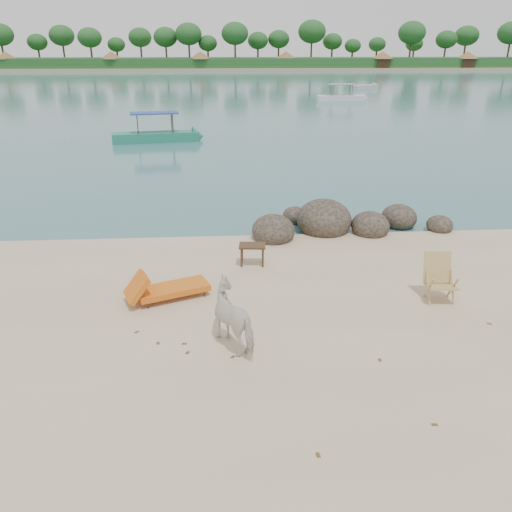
{
  "coord_description": "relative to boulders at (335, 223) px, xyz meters",
  "views": [
    {
      "loc": [
        -1.45,
        -8.54,
        5.41
      ],
      "look_at": [
        -0.73,
        2.0,
        1.0
      ],
      "focal_mm": 35.0,
      "sensor_mm": 36.0,
      "label": 1
    }
  ],
  "objects": [
    {
      "name": "water",
      "position": [
        -2.1,
        83.64,
        -0.25
      ],
      "size": [
        400.0,
        400.0,
        0.0
      ],
      "primitive_type": "plane",
      "color": "#35636A",
      "rests_on": "ground"
    },
    {
      "name": "far_shore",
      "position": [
        -2.1,
        163.64,
        -0.25
      ],
      "size": [
        420.0,
        90.0,
        1.4
      ],
      "primitive_type": "cube",
      "color": "tan",
      "rests_on": "ground"
    },
    {
      "name": "far_scenery",
      "position": [
        -2.08,
        130.34,
        2.9
      ],
      "size": [
        420.0,
        18.0,
        9.5
      ],
      "color": "#1E4C1E",
      "rests_on": "ground"
    },
    {
      "name": "boulders",
      "position": [
        0.0,
        0.0,
        0.0
      ],
      "size": [
        6.47,
        2.98,
        1.31
      ],
      "rotation": [
        0.0,
        0.0,
        -0.34
      ],
      "color": "#2A261C",
      "rests_on": "ground"
    },
    {
      "name": "cow",
      "position": [
        -3.35,
        -6.49,
        0.36
      ],
      "size": [
        1.34,
        1.57,
        1.22
      ],
      "primitive_type": "imported",
      "rotation": [
        0.0,
        0.0,
        3.72
      ],
      "color": "beige",
      "rests_on": "ground"
    },
    {
      "name": "side_table",
      "position": [
        -2.81,
        -2.61,
        0.04
      ],
      "size": [
        0.73,
        0.51,
        0.56
      ],
      "primitive_type": null,
      "rotation": [
        0.0,
        0.0,
        -0.08
      ],
      "color": "#382816",
      "rests_on": "ground"
    },
    {
      "name": "lounge_chair",
      "position": [
        -4.78,
        -4.39,
        0.06
      ],
      "size": [
        2.18,
        1.43,
        0.62
      ],
      "primitive_type": null,
      "rotation": [
        0.0,
        0.0,
        0.38
      ],
      "color": "orange",
      "rests_on": "ground"
    },
    {
      "name": "deck_chair",
      "position": [
        1.35,
        -4.99,
        0.28
      ],
      "size": [
        0.74,
        0.8,
        1.06
      ],
      "primitive_type": null,
      "rotation": [
        0.0,
        0.0,
        -0.09
      ],
      "color": "tan",
      "rests_on": "ground"
    },
    {
      "name": "boat_near",
      "position": [
        -7.68,
        17.31,
        1.21
      ],
      "size": [
        6.1,
        2.27,
        2.91
      ],
      "primitive_type": null,
      "rotation": [
        0.0,
        0.0,
        0.16
      ],
      "color": "#217A5E",
      "rests_on": "water"
    },
    {
      "name": "boat_mid",
      "position": [
        9.9,
        42.58,
        1.23
      ],
      "size": [
        6.05,
        1.41,
        2.94
      ],
      "primitive_type": null,
      "rotation": [
        0.0,
        0.0,
        -0.01
      ],
      "color": "silver",
      "rests_on": "water"
    },
    {
      "name": "boat_far",
      "position": [
        17.54,
        60.59,
        0.06
      ],
      "size": [
        5.07,
        4.08,
        0.62
      ],
      "primitive_type": null,
      "rotation": [
        0.0,
        0.0,
        0.62
      ],
      "color": "#B5B4B0",
      "rests_on": "water"
    },
    {
      "name": "dead_leaves",
      "position": [
        -2.72,
        -6.72,
        -0.24
      ],
      "size": [
        8.12,
        6.14,
        0.0
      ],
      "color": "brown",
      "rests_on": "ground"
    }
  ]
}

